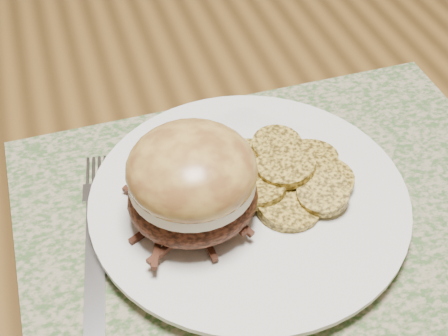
{
  "coord_description": "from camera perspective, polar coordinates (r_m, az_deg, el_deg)",
  "views": [
    {
      "loc": [
        -0.44,
        -0.47,
        1.16
      ],
      "look_at": [
        -0.33,
        -0.11,
        0.79
      ],
      "focal_mm": 50.0,
      "sensor_mm": 36.0,
      "label": 1
    }
  ],
  "objects": [
    {
      "name": "pork_sandwich",
      "position": [
        0.49,
        -2.93,
        -1.23
      ],
      "size": [
        0.12,
        0.12,
        0.08
      ],
      "rotation": [
        0.0,
        0.0,
        0.19
      ],
      "color": "black",
      "rests_on": "dinner_plate"
    },
    {
      "name": "roasted_potatoes",
      "position": [
        0.55,
        5.76,
        -0.59
      ],
      "size": [
        0.13,
        0.13,
        0.03
      ],
      "color": "gold",
      "rests_on": "dinner_plate"
    },
    {
      "name": "fork",
      "position": [
        0.54,
        -11.66,
        -6.09
      ],
      "size": [
        0.05,
        0.19,
        0.0
      ],
      "rotation": [
        0.0,
        0.0,
        -0.17
      ],
      "color": "silver",
      "rests_on": "placemat"
    },
    {
      "name": "dinner_plate",
      "position": [
        0.54,
        2.28,
        -3.04
      ],
      "size": [
        0.26,
        0.26,
        0.02
      ],
      "primitive_type": "cylinder",
      "color": "white",
      "rests_on": "placemat"
    },
    {
      "name": "placemat",
      "position": [
        0.55,
        5.21,
        -4.17
      ],
      "size": [
        0.45,
        0.33,
        0.0
      ],
      "primitive_type": "cube",
      "color": "#416232",
      "rests_on": "dining_table"
    }
  ]
}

